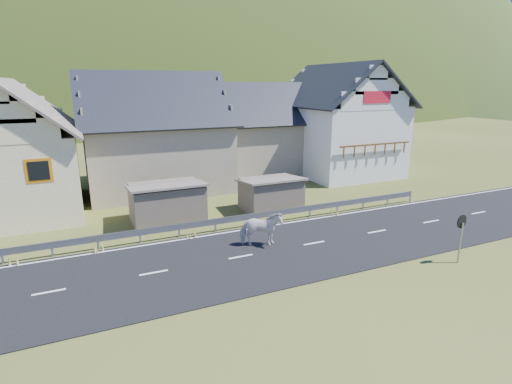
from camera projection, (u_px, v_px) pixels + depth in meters
name	position (u px, v px, depth m)	size (l,w,h in m)	color
ground	(241.00, 257.00, 18.58)	(160.00, 160.00, 0.00)	#393F17
road	(241.00, 257.00, 18.57)	(60.00, 7.00, 0.04)	black
lane_markings	(241.00, 257.00, 18.57)	(60.00, 6.60, 0.01)	silver
guardrail	(215.00, 222.00, 21.67)	(28.10, 0.09, 0.75)	#93969B
shed_left	(167.00, 203.00, 23.22)	(4.30, 3.30, 2.40)	#706151
shed_right	(271.00, 195.00, 25.37)	(3.80, 2.90, 2.20)	#706151
house_cream	(12.00, 143.00, 24.06)	(7.80, 9.80, 8.30)	#FBECBA
house_stone_a	(154.00, 127.00, 30.17)	(10.80, 9.80, 8.90)	gray
house_stone_b	(262.00, 125.00, 35.98)	(9.80, 8.80, 8.10)	gray
house_white	(338.00, 116.00, 35.48)	(8.80, 10.80, 9.70)	silver
mountain	(106.00, 146.00, 184.33)	(440.00, 280.00, 260.00)	#273413
horse	(261.00, 229.00, 19.61)	(2.07, 0.94, 1.75)	silver
traffic_mirror	(461.00, 228.00, 17.66)	(0.63, 0.20, 2.26)	#93969B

